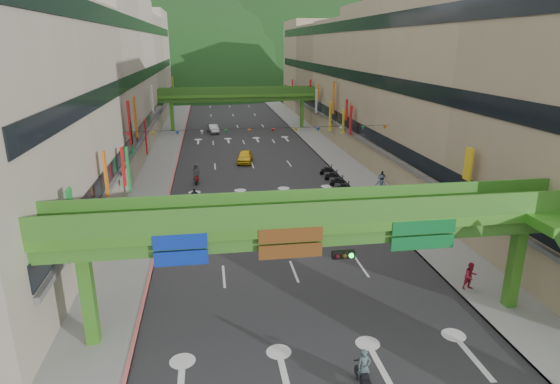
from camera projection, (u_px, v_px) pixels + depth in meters
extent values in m
cube|color=#28282B|center=(246.00, 148.00, 65.87)|extent=(18.00, 140.00, 0.02)
cube|color=gray|center=(166.00, 150.00, 64.27)|extent=(4.00, 140.00, 0.15)
cube|color=gray|center=(322.00, 145.00, 67.44)|extent=(4.00, 140.00, 0.15)
cube|color=#CC5959|center=(180.00, 149.00, 64.54)|extent=(0.20, 140.00, 0.18)
cube|color=gray|center=(309.00, 145.00, 67.16)|extent=(0.20, 140.00, 0.18)
cube|color=#9E937F|center=(97.00, 80.00, 60.27)|extent=(12.00, 95.00, 19.00)
cube|color=black|center=(149.00, 120.00, 62.74)|extent=(0.08, 90.25, 1.40)
cube|color=black|center=(145.00, 74.00, 60.92)|extent=(0.08, 90.25, 1.40)
cube|color=black|center=(141.00, 26.00, 59.11)|extent=(0.08, 90.25, 1.40)
cube|color=gray|center=(379.00, 77.00, 65.74)|extent=(12.00, 95.00, 19.00)
cube|color=black|center=(336.00, 116.00, 66.47)|extent=(0.08, 90.25, 1.40)
cube|color=black|center=(337.00, 73.00, 64.65)|extent=(0.08, 90.25, 1.40)
cube|color=black|center=(339.00, 27.00, 62.84)|extent=(0.08, 90.25, 1.40)
cube|color=#4C9E2D|center=(317.00, 222.00, 22.68)|extent=(28.00, 2.20, 0.50)
cube|color=#387223|center=(317.00, 233.00, 22.86)|extent=(28.00, 1.76, 0.70)
cube|color=#4C9E2D|center=(89.00, 301.00, 22.11)|extent=(0.60, 0.60, 4.80)
cube|color=#4C9E2D|center=(514.00, 268.00, 25.28)|extent=(0.60, 0.60, 4.80)
cube|color=#387223|center=(323.00, 214.00, 21.46)|extent=(28.00, 0.12, 1.10)
cube|color=#387223|center=(313.00, 199.00, 23.42)|extent=(28.00, 0.12, 1.10)
cube|color=navy|center=(181.00, 251.00, 20.91)|extent=(2.40, 0.12, 1.50)
cube|color=#593314|center=(291.00, 244.00, 21.63)|extent=(3.00, 0.12, 1.50)
cube|color=#0C5926|center=(423.00, 236.00, 22.57)|extent=(3.20, 0.12, 1.50)
cube|color=black|center=(343.00, 255.00, 22.05)|extent=(1.10, 0.28, 0.35)
cube|color=#4C9E2D|center=(238.00, 95.00, 78.27)|extent=(28.00, 2.20, 0.50)
cube|color=#387223|center=(238.00, 99.00, 78.45)|extent=(28.00, 1.76, 0.70)
cube|color=#4C9E2D|center=(172.00, 117.00, 77.70)|extent=(0.60, 0.60, 4.80)
cube|color=#4C9E2D|center=(302.00, 114.00, 80.87)|extent=(0.60, 0.60, 4.80)
cube|color=#387223|center=(238.00, 91.00, 77.05)|extent=(28.00, 0.12, 1.10)
cube|color=#387223|center=(237.00, 90.00, 79.01)|extent=(28.00, 0.12, 1.10)
ellipsoid|color=#1C4419|center=(179.00, 85.00, 167.35)|extent=(168.00, 140.00, 112.00)
ellipsoid|color=#1C4419|center=(281.00, 80.00, 191.96)|extent=(208.00, 176.00, 128.00)
cylinder|color=black|center=(261.00, 128.00, 45.16)|extent=(26.00, 0.03, 0.03)
cone|color=red|center=(128.00, 134.00, 43.43)|extent=(0.36, 0.36, 0.40)
cone|color=gold|center=(153.00, 134.00, 43.76)|extent=(0.36, 0.36, 0.40)
cone|color=#193FB2|center=(178.00, 133.00, 44.09)|extent=(0.36, 0.36, 0.40)
cone|color=silver|center=(202.00, 132.00, 44.41)|extent=(0.36, 0.36, 0.40)
cone|color=#198C33|center=(226.00, 132.00, 44.74)|extent=(0.36, 0.36, 0.40)
cone|color=orange|center=(250.00, 131.00, 45.07)|extent=(0.36, 0.36, 0.40)
cone|color=red|center=(273.00, 131.00, 45.40)|extent=(0.36, 0.36, 0.40)
cone|color=gold|center=(296.00, 130.00, 45.72)|extent=(0.36, 0.36, 0.40)
cone|color=#193FB2|center=(319.00, 129.00, 46.05)|extent=(0.36, 0.36, 0.40)
cone|color=silver|center=(341.00, 129.00, 46.38)|extent=(0.36, 0.36, 0.40)
cone|color=#198C33|center=(363.00, 128.00, 46.71)|extent=(0.36, 0.36, 0.40)
cone|color=orange|center=(385.00, 128.00, 47.03)|extent=(0.36, 0.36, 0.40)
cube|color=black|center=(363.00, 378.00, 19.68)|extent=(0.36, 1.30, 0.35)
cube|color=black|center=(363.00, 373.00, 19.61)|extent=(0.30, 0.55, 0.18)
cube|color=black|center=(360.00, 360.00, 20.05)|extent=(0.55, 0.06, 0.06)
cylinder|color=black|center=(359.00, 375.00, 20.29)|extent=(0.10, 0.50, 0.50)
imported|color=#3C4C51|center=(364.00, 367.00, 19.50)|extent=(0.58, 0.38, 1.57)
cube|color=black|center=(312.00, 218.00, 37.77)|extent=(0.52, 1.33, 0.35)
cube|color=black|center=(312.00, 215.00, 37.70)|extent=(0.37, 0.58, 0.18)
cube|color=black|center=(310.00, 210.00, 38.12)|extent=(0.55, 0.13, 0.06)
cylinder|color=black|center=(309.00, 219.00, 38.37)|extent=(0.16, 0.51, 0.50)
cylinder|color=black|center=(314.00, 224.00, 37.36)|extent=(0.16, 0.51, 0.50)
imported|color=maroon|center=(312.00, 212.00, 37.61)|extent=(0.79, 0.66, 1.50)
cube|color=gray|center=(195.00, 203.00, 41.26)|extent=(0.64, 1.35, 0.35)
cube|color=gray|center=(195.00, 201.00, 41.18)|extent=(0.42, 0.60, 0.18)
cube|color=gray|center=(196.00, 196.00, 41.63)|extent=(0.55, 0.18, 0.06)
cylinder|color=black|center=(196.00, 205.00, 41.87)|extent=(0.21, 0.51, 0.50)
cylinder|color=black|center=(193.00, 209.00, 40.82)|extent=(0.21, 0.51, 0.50)
imported|color=#2B363E|center=(194.00, 197.00, 41.07)|extent=(1.02, 0.61, 1.64)
cube|color=maroon|center=(196.00, 178.00, 48.89)|extent=(0.46, 1.33, 0.35)
cube|color=maroon|center=(196.00, 176.00, 48.81)|extent=(0.35, 0.57, 0.18)
cube|color=maroon|center=(197.00, 172.00, 49.26)|extent=(0.55, 0.11, 0.06)
cylinder|color=black|center=(197.00, 180.00, 49.50)|extent=(0.14, 0.51, 0.50)
cylinder|color=black|center=(196.00, 183.00, 48.45)|extent=(0.14, 0.51, 0.50)
imported|color=#3D3F45|center=(196.00, 172.00, 48.68)|extent=(0.91, 0.64, 1.77)
cube|color=black|center=(350.00, 194.00, 43.85)|extent=(1.32, 0.45, 0.35)
cube|color=black|center=(350.00, 191.00, 43.77)|extent=(0.57, 0.34, 0.18)
cube|color=black|center=(356.00, 188.00, 43.81)|extent=(0.10, 0.55, 0.06)
cylinder|color=black|center=(355.00, 197.00, 44.05)|extent=(0.51, 0.14, 0.50)
cylinder|color=black|center=(344.00, 197.00, 43.82)|extent=(0.51, 0.14, 0.50)
cube|color=black|center=(343.00, 187.00, 45.92)|extent=(1.32, 0.45, 0.35)
cube|color=black|center=(343.00, 185.00, 45.84)|extent=(0.57, 0.34, 0.18)
cube|color=black|center=(349.00, 182.00, 45.89)|extent=(0.10, 0.55, 0.06)
cylinder|color=black|center=(348.00, 190.00, 46.13)|extent=(0.51, 0.14, 0.50)
cylinder|color=black|center=(338.00, 190.00, 45.89)|extent=(0.51, 0.14, 0.50)
cube|color=black|center=(337.00, 181.00, 47.99)|extent=(1.32, 0.45, 0.35)
cube|color=black|center=(337.00, 179.00, 47.91)|extent=(0.57, 0.34, 0.18)
cube|color=black|center=(343.00, 176.00, 47.96)|extent=(0.10, 0.55, 0.06)
cylinder|color=black|center=(342.00, 183.00, 48.20)|extent=(0.51, 0.14, 0.50)
cylinder|color=black|center=(332.00, 184.00, 47.96)|extent=(0.51, 0.14, 0.50)
cube|color=black|center=(332.00, 175.00, 50.06)|extent=(1.32, 0.45, 0.35)
cube|color=black|center=(332.00, 173.00, 49.99)|extent=(0.57, 0.34, 0.18)
cube|color=black|center=(337.00, 170.00, 50.03)|extent=(0.10, 0.55, 0.06)
cylinder|color=black|center=(337.00, 178.00, 50.27)|extent=(0.51, 0.14, 0.50)
cylinder|color=black|center=(327.00, 178.00, 50.04)|extent=(0.51, 0.14, 0.50)
cube|color=black|center=(327.00, 170.00, 52.14)|extent=(1.32, 0.45, 0.35)
cube|color=black|center=(327.00, 168.00, 52.06)|extent=(0.57, 0.34, 0.18)
cube|color=black|center=(332.00, 165.00, 52.10)|extent=(0.10, 0.55, 0.06)
cylinder|color=black|center=(331.00, 172.00, 52.35)|extent=(0.51, 0.14, 0.50)
cylinder|color=black|center=(322.00, 173.00, 52.11)|extent=(0.51, 0.14, 0.50)
imported|color=#AFAEB6|center=(213.00, 129.00, 76.80)|extent=(2.07, 4.30, 1.36)
imported|color=yellow|center=(245.00, 157.00, 57.51)|extent=(2.42, 4.59, 1.49)
imported|color=#AE1E37|center=(470.00, 278.00, 27.46)|extent=(0.89, 0.73, 1.68)
imported|color=#23232B|center=(382.00, 180.00, 47.64)|extent=(0.91, 0.40, 1.53)
imported|color=#3B4E65|center=(381.00, 184.00, 45.85)|extent=(0.89, 0.73, 1.64)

